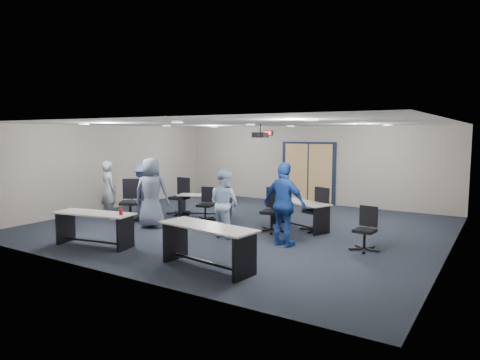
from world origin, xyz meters
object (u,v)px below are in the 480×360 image
Objects in this scene: person_plaid at (152,192)px; person_back at (143,191)px; chair_back_b at (205,204)px; chair_back_d at (315,210)px; chair_back_c at (272,210)px; chair_loose_right at (365,229)px; table_back_left at (206,202)px; table_front_right at (208,239)px; table_front_left at (95,223)px; chair_back_a at (179,196)px; person_gray at (109,190)px; person_lightblue at (224,203)px; person_navy at (284,204)px; chair_loose_left at (130,201)px; table_back_right at (299,210)px.

person_back is (-1.15, 0.83, -0.13)m from person_plaid.
chair_back_d reaches higher than chair_back_b.
chair_back_c is 1.09m from chair_back_d.
table_back_left is at bearing 171.97° from chair_loose_right.
chair_loose_right reaches higher than table_front_right.
table_front_left is 3.87m from chair_back_a.
person_gray is 1.75m from person_plaid.
person_back is (-3.32, 0.67, -0.01)m from person_lightblue.
person_navy is (3.12, -1.31, 0.45)m from chair_back_b.
chair_loose_left is at bearing -34.84° from person_plaid.
table_front_right is 1.85× the size of chair_back_d.
chair_back_d is 1.92m from chair_loose_right.
chair_back_b is 2.77m from person_gray.
chair_back_d is (3.46, -0.07, 0.10)m from table_back_left.
chair_loose_right is at bearing -160.67° from person_lightblue.
table_front_left is at bearing -113.21° from table_back_left.
table_back_right is 1.18× the size of person_back.
table_back_right is at bearing -176.64° from person_plaid.
table_back_right is at bearing -65.83° from person_navy.
chair_back_c is 1.18× the size of chair_loose_right.
person_plaid is at bearing -132.83° from chair_back_d.
table_back_right is 3.88m from chair_back_a.
chair_loose_right is at bearing 164.26° from person_back.
chair_loose_left is at bearing 91.71° from person_back.
chair_back_c is at bearing -40.51° from person_navy.
chair_loose_left is at bearing 160.95° from table_front_right.
chair_loose_left is 1.01m from person_plaid.
chair_back_c is at bearing -149.68° from person_gray.
table_back_left is 2.66m from chair_back_c.
chair_back_a is at bearing 163.85° from chair_back_c.
chair_back_d is 0.69× the size of person_lightblue.
person_gray is at bearing 35.73° from person_back.
table_back_left is at bearing -157.88° from table_back_right.
table_back_left is 1.42× the size of chair_loose_left.
person_navy reaches higher than table_back_left.
person_gray reaches higher than person_lightblue.
person_gray reaches higher than table_front_right.
person_gray is 1.06× the size of person_back.
chair_loose_left is 0.75× the size of person_back.
table_front_left is 1.60× the size of chair_loose_left.
person_navy reaches higher than table_front_left.
person_navy is (0.48, 2.15, 0.37)m from table_front_right.
chair_back_c reaches higher than table_back_right.
chair_back_a is 6.00m from chair_loose_right.
table_front_right is 3.85m from chair_back_d.
chair_back_d is 0.65× the size of person_gray.
table_front_right is at bearing -75.16° from table_back_left.
chair_back_d is 0.69× the size of person_back.
chair_back_a is at bearing 175.36° from chair_loose_right.
table_front_right is 4.35m from chair_back_b.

